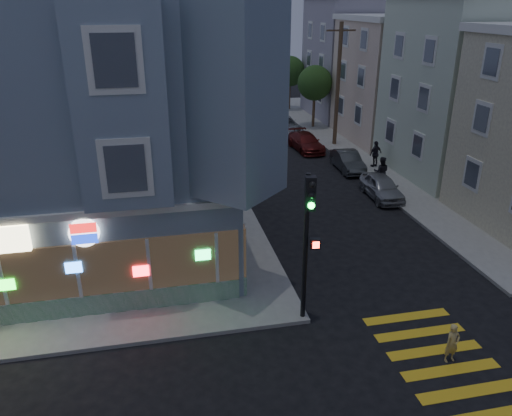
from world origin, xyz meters
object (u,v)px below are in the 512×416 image
object	(u,v)px
utility_pole	(338,83)
street_tree_far	(290,71)
parked_car_b	(348,161)
fire_hydrant	(380,179)
street_tree_near	(315,83)
parked_car_d	(283,125)
traffic_signal	(308,225)
running_child	(452,343)
pedestrian_b	(376,154)
parked_car_c	(306,142)
pedestrian_a	(381,172)
parked_car_a	(382,187)

from	to	relation	value
utility_pole	street_tree_far	distance (m)	14.03
parked_car_b	fire_hydrant	size ratio (longest dim) A/B	4.55
street_tree_near	street_tree_far	world-z (taller)	same
parked_car_d	traffic_signal	size ratio (longest dim) A/B	1.02
running_child	traffic_signal	bearing A→B (deg)	137.52
utility_pole	fire_hydrant	xyz separation A→B (m)	(-0.70, -9.71, -4.20)
pedestrian_b	parked_car_d	xyz separation A→B (m)	(-3.66, 10.44, -0.27)
street_tree_far	parked_car_c	bearing A→B (deg)	-100.68
street_tree_far	parked_car_d	bearing A→B (deg)	-108.50
street_tree_far	parked_car_d	distance (m)	10.64
street_tree_near	street_tree_far	size ratio (longest dim) A/B	1.00
street_tree_near	parked_car_b	bearing A→B (deg)	-97.11
fire_hydrant	parked_car_d	bearing A→B (deg)	99.36
street_tree_near	parked_car_c	xyz separation A→B (m)	(-2.80, -6.83, -3.29)
parked_car_c	traffic_signal	world-z (taller)	traffic_signal
pedestrian_a	parked_car_b	bearing A→B (deg)	-56.96
pedestrian_a	pedestrian_b	world-z (taller)	pedestrian_a
street_tree_far	parked_car_a	distance (m)	25.48
running_child	street_tree_far	bearing A→B (deg)	76.72
pedestrian_b	parked_car_c	xyz separation A→B (m)	(-3.23, 5.24, -0.39)
parked_car_d	fire_hydrant	distance (m)	14.28
parked_car_c	traffic_signal	distance (m)	22.24
utility_pole	fire_hydrant	distance (m)	10.60
pedestrian_a	pedestrian_b	size ratio (longest dim) A/B	1.05
running_child	parked_car_a	distance (m)	14.14
street_tree_near	parked_car_c	world-z (taller)	street_tree_near
parked_car_d	running_child	bearing A→B (deg)	-93.98
pedestrian_a	fire_hydrant	xyz separation A→B (m)	(0.00, 0.06, -0.47)
traffic_signal	parked_car_d	bearing A→B (deg)	87.27
parked_car_a	parked_car_c	world-z (taller)	parked_car_a
parked_car_b	traffic_signal	bearing A→B (deg)	-113.93
pedestrian_b	fire_hydrant	world-z (taller)	pedestrian_b
parked_car_a	utility_pole	bearing A→B (deg)	85.96
street_tree_near	parked_car_d	bearing A→B (deg)	-153.23
running_child	parked_car_d	xyz separation A→B (m)	(2.28, 29.16, 0.09)
parked_car_b	street_tree_far	bearing A→B (deg)	88.27
pedestrian_b	parked_car_c	bearing A→B (deg)	-79.06
parked_car_c	fire_hydrant	xyz separation A→B (m)	(1.90, -8.89, -0.04)
street_tree_far	pedestrian_a	world-z (taller)	street_tree_far
street_tree_far	fire_hydrant	xyz separation A→B (m)	(-0.90, -23.71, -3.33)
utility_pole	pedestrian_a	size ratio (longest dim) A/B	4.89
pedestrian_a	parked_car_a	xyz separation A→B (m)	(-0.60, -1.45, -0.41)
utility_pole	street_tree_far	bearing A→B (deg)	89.18
parked_car_a	fire_hydrant	size ratio (longest dim) A/B	4.53
street_tree_near	pedestrian_a	size ratio (longest dim) A/B	2.88
running_child	parked_car_b	size ratio (longest dim) A/B	0.34
running_child	parked_car_a	size ratio (longest dim) A/B	0.34
pedestrian_a	pedestrian_b	xyz separation A→B (m)	(1.34, 3.71, -0.04)
pedestrian_b	fire_hydrant	bearing A→B (deg)	49.17
parked_car_c	traffic_signal	bearing A→B (deg)	-111.50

